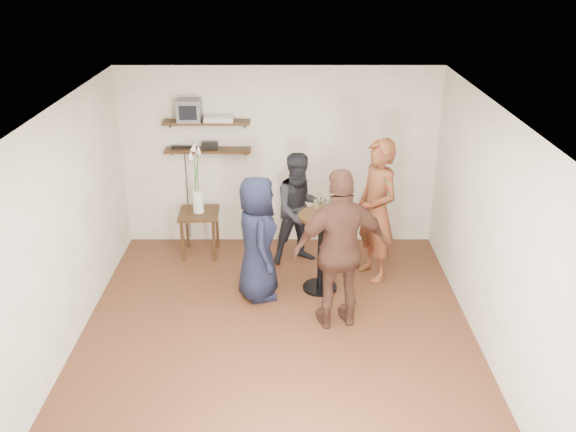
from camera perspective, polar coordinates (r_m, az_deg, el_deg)
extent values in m
cube|color=#3F1F14|center=(7.08, -1.01, -11.27)|extent=(4.50, 5.00, 0.04)
cube|color=white|center=(5.96, -1.19, 9.96)|extent=(4.50, 5.00, 0.04)
cube|color=silver|center=(8.75, -0.80, 5.53)|extent=(4.50, 0.04, 2.60)
cube|color=silver|center=(4.27, -1.71, -16.24)|extent=(4.50, 0.04, 2.60)
cube|color=silver|center=(6.84, -20.48, -1.47)|extent=(0.04, 5.00, 2.60)
cube|color=silver|center=(6.76, 18.53, -1.49)|extent=(0.04, 5.00, 2.60)
cube|color=black|center=(8.53, -7.65, 8.69)|extent=(1.20, 0.25, 0.04)
cube|color=black|center=(8.64, -7.51, 6.13)|extent=(1.20, 0.25, 0.04)
cube|color=#59595B|center=(8.52, -9.21, 9.74)|extent=(0.32, 0.30, 0.30)
cube|color=silver|center=(8.50, -6.47, 9.02)|extent=(0.40, 0.24, 0.06)
cube|color=black|center=(8.62, -7.33, 6.56)|extent=(0.22, 0.10, 0.10)
cube|color=black|center=(8.73, -9.87, 6.39)|extent=(0.30, 0.05, 0.03)
cube|color=black|center=(8.62, -8.34, 0.25)|extent=(0.57, 0.57, 0.04)
cylinder|color=black|center=(8.60, -9.85, -2.34)|extent=(0.04, 0.04, 0.61)
cylinder|color=black|center=(8.53, -6.94, -2.36)|extent=(0.04, 0.04, 0.61)
cylinder|color=black|center=(8.99, -9.41, -1.11)|extent=(0.04, 0.04, 0.61)
cylinder|color=black|center=(8.92, -6.63, -1.12)|extent=(0.04, 0.04, 0.61)
cylinder|color=silver|center=(8.55, -8.41, 1.37)|extent=(0.15, 0.15, 0.32)
cylinder|color=#23631C|center=(8.44, -8.67, 3.40)|extent=(0.01, 0.07, 0.58)
cone|color=white|center=(8.33, -9.10, 5.69)|extent=(0.07, 0.09, 0.13)
cylinder|color=#23631C|center=(8.43, -8.44, 3.63)|extent=(0.04, 0.06, 0.65)
cone|color=white|center=(8.32, -8.38, 6.19)|extent=(0.11, 0.13, 0.13)
cylinder|color=#23631C|center=(8.40, -8.58, 3.77)|extent=(0.10, 0.09, 0.71)
cone|color=white|center=(8.24, -8.78, 6.44)|extent=(0.14, 0.13, 0.14)
cylinder|color=black|center=(7.49, 3.16, 0.00)|extent=(0.57, 0.57, 0.04)
cylinder|color=black|center=(7.71, 3.07, -3.45)|extent=(0.08, 0.08, 0.97)
cylinder|color=black|center=(7.95, 2.99, -6.67)|extent=(0.44, 0.44, 0.03)
cylinder|color=silver|center=(7.45, 2.61, 0.07)|extent=(0.06, 0.06, 0.00)
cylinder|color=silver|center=(7.43, 2.61, 0.40)|extent=(0.01, 0.01, 0.09)
cylinder|color=silver|center=(7.39, 2.63, 1.11)|extent=(0.07, 0.07, 0.11)
cylinder|color=#DCCD5A|center=(7.40, 2.62, 0.95)|extent=(0.06, 0.06, 0.06)
cylinder|color=silver|center=(7.47, 3.68, 0.11)|extent=(0.06, 0.06, 0.00)
cylinder|color=silver|center=(7.45, 3.68, 0.42)|extent=(0.01, 0.01, 0.08)
cylinder|color=silver|center=(7.41, 3.70, 1.09)|extent=(0.06, 0.06, 0.10)
cylinder|color=#DCCD5A|center=(7.42, 3.70, 0.94)|extent=(0.06, 0.06, 0.06)
cylinder|color=silver|center=(7.53, 2.99, 0.35)|extent=(0.07, 0.07, 0.00)
cylinder|color=silver|center=(7.51, 2.99, 0.71)|extent=(0.01, 0.01, 0.10)
cylinder|color=silver|center=(7.47, 3.01, 1.48)|extent=(0.07, 0.07, 0.12)
cylinder|color=#DCCD5A|center=(7.48, 3.01, 1.30)|extent=(0.07, 0.07, 0.07)
cylinder|color=silver|center=(7.49, 3.34, 0.20)|extent=(0.06, 0.06, 0.00)
cylinder|color=silver|center=(7.47, 3.35, 0.55)|extent=(0.01, 0.01, 0.09)
cylinder|color=silver|center=(7.43, 3.37, 1.30)|extent=(0.07, 0.07, 0.12)
cylinder|color=#DCCD5A|center=(7.44, 3.37, 1.12)|extent=(0.07, 0.07, 0.06)
imported|color=#B21424|center=(7.90, 8.29, 0.50)|extent=(0.71, 0.82, 1.90)
imported|color=black|center=(8.28, 1.14, 0.64)|extent=(0.91, 0.81, 1.58)
imported|color=black|center=(7.44, -2.89, -2.12)|extent=(0.65, 0.86, 1.59)
imported|color=#45271D|center=(6.83, 4.96, -3.21)|extent=(1.19, 0.70, 1.91)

